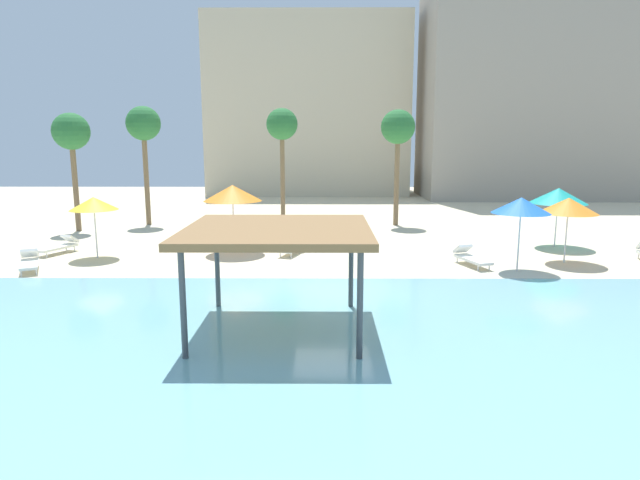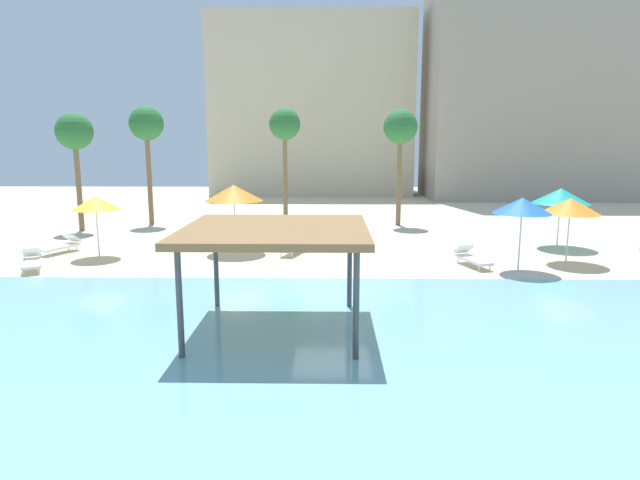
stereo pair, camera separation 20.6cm
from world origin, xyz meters
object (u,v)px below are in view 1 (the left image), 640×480
Objects in this scene: palm_tree_1 at (143,127)px; palm_tree_3 at (282,127)px; lounge_chair_5 at (471,257)px; palm_tree_2 at (71,134)px; beach_umbrella_teal_4 at (558,196)px; palm_tree_0 at (398,130)px; beach_umbrella_yellow_0 at (94,204)px; shade_pavilion at (278,233)px; lounge_chair_2 at (60,246)px; beach_umbrella_orange_1 at (569,206)px; beach_umbrella_orange_2 at (233,193)px; lounge_chair_3 at (293,246)px; lounge_chair_1 at (29,262)px; beach_umbrella_blue_3 at (521,205)px.

palm_tree_3 is (7.53, 2.68, 0.04)m from palm_tree_1.
palm_tree_1 is (-15.71, 10.32, 5.19)m from lounge_chair_5.
beach_umbrella_teal_4 is at bearing -10.34° from palm_tree_2.
palm_tree_0 is 17.33m from palm_tree_2.
palm_tree_2 is (-17.19, -2.18, -0.27)m from palm_tree_0.
beach_umbrella_teal_4 reaches higher than beach_umbrella_yellow_0.
palm_tree_3 is at bearing 144.54° from beach_umbrella_teal_4.
shade_pavilion is 2.28× the size of lounge_chair_2.
palm_tree_3 is (10.55, 4.96, 0.49)m from palm_tree_2.
lounge_chair_5 is (-3.84, -0.53, -1.93)m from beach_umbrella_orange_1.
beach_umbrella_orange_2 reaches higher than beach_umbrella_teal_4.
palm_tree_1 is at bearing 179.59° from palm_tree_0.
lounge_chair_3 is at bearing -26.37° from palm_tree_2.
lounge_chair_1 is at bearing -94.36° from palm_tree_1.
lounge_chair_2 and lounge_chair_5 have the same top height.
palm_tree_2 reaches higher than beach_umbrella_orange_1.
beach_umbrella_blue_3 reaches higher than lounge_chair_2.
palm_tree_0 reaches higher than beach_umbrella_orange_2.
palm_tree_0 is at bearing 105.16° from beach_umbrella_blue_3.
beach_umbrella_blue_3 is at bearing -55.23° from palm_tree_3.
beach_umbrella_orange_2 is at bearing -78.24° from lounge_chair_3.
palm_tree_3 reaches higher than palm_tree_0.
palm_tree_2 reaches higher than beach_umbrella_yellow_0.
lounge_chair_5 is 11.49m from palm_tree_0.
lounge_chair_3 is at bearing 91.00° from shade_pavilion.
beach_umbrella_yellow_0 is 15.14m from lounge_chair_5.
beach_umbrella_teal_4 reaches higher than lounge_chair_2.
palm_tree_1 is at bearing -166.48° from lounge_chair_2.
beach_umbrella_yellow_0 is 0.41× the size of palm_tree_2.
beach_umbrella_orange_2 is at bearing 114.09° from lounge_chair_2.
lounge_chair_1 is 17.07m from palm_tree_3.
beach_umbrella_orange_2 is 11.50m from beach_umbrella_blue_3.
beach_umbrella_teal_4 is 24.09m from palm_tree_2.
beach_umbrella_orange_2 is 3.41m from lounge_chair_3.
lounge_chair_2 is 1.00× the size of lounge_chair_3.
palm_tree_0 is (15.40, 8.02, 5.01)m from lounge_chair_2.
palm_tree_1 is at bearing 94.72° from beach_umbrella_yellow_0.
shade_pavilion is at bearing -60.84° from lounge_chair_5.
lounge_chair_1 is 0.99× the size of lounge_chair_5.
beach_umbrella_orange_2 is at bearing 11.89° from beach_umbrella_yellow_0.
palm_tree_3 is at bearing -156.03° from lounge_chair_3.
palm_tree_2 is (-23.55, 4.29, 2.75)m from beach_umbrella_teal_4.
palm_tree_0 is (15.03, 11.14, 5.01)m from lounge_chair_1.
beach_umbrella_orange_2 is at bearing -31.21° from palm_tree_2.
beach_umbrella_teal_4 reaches higher than lounge_chair_3.
beach_umbrella_yellow_0 is at bearing -112.93° from lounge_chair_5.
beach_umbrella_yellow_0 is 9.62m from palm_tree_1.
beach_umbrella_orange_1 is 17.64m from palm_tree_3.
beach_umbrella_orange_2 is 8.13m from lounge_chair_1.
palm_tree_2 is at bearing 161.60° from beach_umbrella_orange_1.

